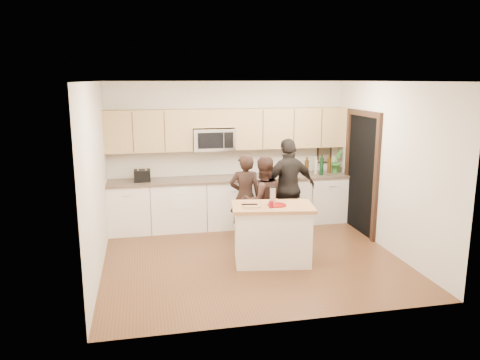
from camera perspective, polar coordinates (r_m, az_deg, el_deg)
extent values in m
plane|color=brown|center=(7.41, 1.41, -9.46)|extent=(4.50, 4.50, 0.00)
cube|color=beige|center=(8.95, -1.48, 3.30)|extent=(4.50, 0.02, 2.70)
cube|color=beige|center=(5.15, 6.58, -3.44)|extent=(4.50, 0.02, 2.70)
cube|color=beige|center=(6.87, -17.12, 0.05)|extent=(0.02, 4.00, 2.70)
cube|color=beige|center=(7.84, 17.69, 1.46)|extent=(0.02, 4.00, 2.70)
cube|color=white|center=(6.89, 1.52, 11.93)|extent=(4.50, 4.00, 0.02)
cube|color=white|center=(8.84, -1.08, -2.78)|extent=(4.50, 0.62, 0.90)
cube|color=brown|center=(8.72, -1.08, 0.19)|extent=(4.50, 0.66, 0.04)
cube|color=tan|center=(8.58, -11.08, 5.90)|extent=(1.55, 0.33, 0.75)
cube|color=tan|center=(9.01, 6.05, 6.34)|extent=(2.17, 0.33, 0.75)
cube|color=tan|center=(8.66, -3.34, 7.55)|extent=(0.78, 0.33, 0.33)
cube|color=silver|center=(8.66, -3.27, 4.99)|extent=(0.76, 0.40, 0.40)
cube|color=black|center=(8.45, -3.60, 4.81)|extent=(0.47, 0.01, 0.29)
cube|color=black|center=(8.50, -1.39, 4.87)|extent=(0.17, 0.01, 0.29)
cube|color=black|center=(8.67, 14.60, 0.61)|extent=(0.02, 1.05, 2.10)
cube|color=black|center=(8.16, 16.26, -0.19)|extent=(0.06, 0.10, 2.10)
cube|color=black|center=(9.17, 12.92, 1.31)|extent=(0.06, 0.10, 2.10)
cube|color=black|center=(8.52, 14.89, 7.87)|extent=(0.06, 1.25, 0.10)
cube|color=black|center=(9.49, 10.22, 3.19)|extent=(0.30, 0.03, 0.38)
cube|color=tan|center=(9.47, 10.26, 3.17)|extent=(0.24, 0.00, 0.32)
cube|color=white|center=(8.35, -7.11, -1.99)|extent=(0.34, 0.01, 0.48)
cube|color=white|center=(8.58, -7.31, 0.00)|extent=(0.34, 0.60, 0.01)
cube|color=white|center=(7.11, 3.95, -6.77)|extent=(1.19, 0.81, 0.85)
cube|color=#AC7747|center=(6.97, 4.00, -3.27)|extent=(1.30, 0.88, 0.05)
cylinder|color=maroon|center=(6.95, 4.53, -3.06)|extent=(0.28, 0.28, 0.02)
cube|color=silver|center=(7.00, 4.01, -1.87)|extent=(0.07, 0.05, 0.24)
cube|color=black|center=(6.97, 4.02, -0.85)|extent=(0.08, 0.06, 0.02)
cylinder|color=maroon|center=(6.81, 3.82, -3.00)|extent=(0.06, 0.06, 0.10)
cube|color=#AC7747|center=(6.88, 1.43, -3.18)|extent=(0.30, 0.23, 0.02)
cube|color=black|center=(6.91, 1.16, -2.98)|extent=(0.24, 0.07, 0.02)
cube|color=silver|center=(6.73, 1.34, -3.43)|extent=(0.22, 0.06, 0.01)
cube|color=black|center=(8.54, -11.83, 0.53)|extent=(0.29, 0.24, 0.21)
cube|color=silver|center=(8.52, -12.33, 1.21)|extent=(0.03, 0.18, 0.00)
cube|color=silver|center=(8.52, -11.39, 1.25)|extent=(0.03, 0.18, 0.00)
cylinder|color=#3D260B|center=(9.16, 8.14, 1.78)|extent=(0.08, 0.08, 0.32)
cylinder|color=#B5B48E|center=(9.15, 9.26, 1.78)|extent=(0.07, 0.07, 0.33)
cylinder|color=#3D260B|center=(9.28, 10.81, 1.93)|extent=(0.07, 0.07, 0.35)
cylinder|color=#B5B48E|center=(9.42, 11.27, 1.97)|extent=(0.07, 0.07, 0.32)
cylinder|color=black|center=(9.03, 9.92, 1.82)|extent=(0.08, 0.08, 0.39)
imported|color=#377830|center=(9.32, 11.66, 2.24)|extent=(0.31, 0.31, 0.44)
imported|color=black|center=(8.06, 0.63, -2.06)|extent=(0.60, 0.45, 1.50)
imported|color=#301D18|center=(7.80, 2.78, -2.58)|extent=(0.80, 0.67, 1.49)
imported|color=black|center=(8.22, 5.94, -0.96)|extent=(1.08, 0.61, 1.74)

